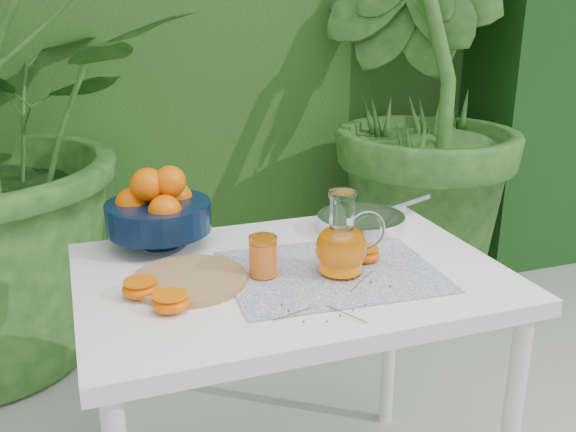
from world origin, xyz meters
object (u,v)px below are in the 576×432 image
object	(u,v)px
white_table	(291,300)
fruit_bowl	(158,210)
saute_pan	(362,221)
juice_pitcher	(342,246)
cutting_board	(189,280)

from	to	relation	value
white_table	fruit_bowl	world-z (taller)	fruit_bowl
fruit_bowl	saute_pan	bearing A→B (deg)	-7.39
juice_pitcher	fruit_bowl	bearing A→B (deg)	138.45
white_table	saute_pan	distance (m)	0.36
white_table	cutting_board	distance (m)	0.26
fruit_bowl	juice_pitcher	bearing A→B (deg)	-41.55
white_table	saute_pan	bearing A→B (deg)	34.78
juice_pitcher	saute_pan	bearing A→B (deg)	55.76
fruit_bowl	cutting_board	bearing A→B (deg)	-84.20
white_table	cutting_board	world-z (taller)	cutting_board
white_table	juice_pitcher	distance (m)	0.20
saute_pan	white_table	bearing A→B (deg)	-145.22
fruit_bowl	juice_pitcher	xyz separation A→B (m)	(0.37, -0.33, -0.02)
cutting_board	saute_pan	distance (m)	0.56
white_table	juice_pitcher	size ratio (longest dim) A/B	4.98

